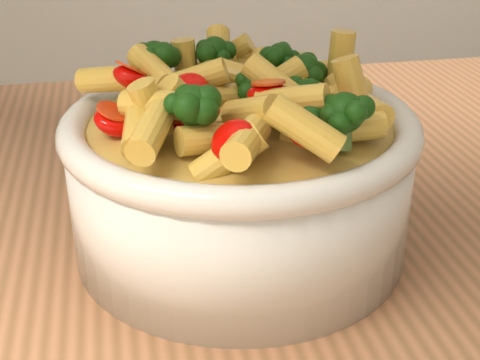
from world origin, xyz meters
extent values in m
cube|color=#B0724B|center=(0.00, 0.00, 0.88)|extent=(1.20, 0.80, 0.04)
cylinder|color=silver|center=(0.07, -0.02, 0.95)|extent=(0.24, 0.24, 0.09)
ellipsoid|color=silver|center=(0.07, -0.02, 0.92)|extent=(0.22, 0.22, 0.04)
torus|color=silver|center=(0.07, -0.02, 0.99)|extent=(0.25, 0.25, 0.02)
ellipsoid|color=#E3B94D|center=(0.07, -0.02, 0.99)|extent=(0.21, 0.21, 0.02)
camera|label=1|loc=(-0.01, -0.43, 1.16)|focal=50.00mm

